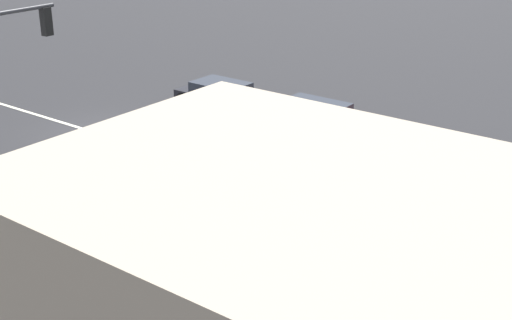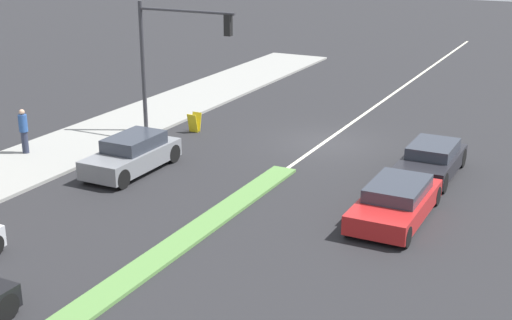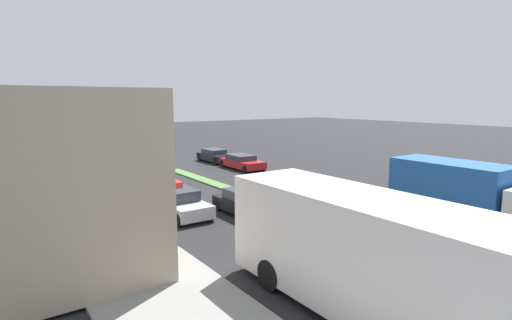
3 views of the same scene
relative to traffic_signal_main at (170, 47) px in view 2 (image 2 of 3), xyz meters
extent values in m
cube|color=beige|center=(-6.12, -2.23, -3.90)|extent=(0.16, 60.00, 0.01)
cylinder|color=#333338|center=(1.43, 0.01, -0.98)|extent=(0.18, 0.18, 5.60)
cylinder|color=#333338|center=(-0.82, 0.01, 1.52)|extent=(4.50, 0.12, 0.12)
cube|color=black|center=(-2.77, 0.01, 1.07)|extent=(0.28, 0.24, 0.84)
sphere|color=red|center=(-2.77, -0.12, 1.34)|extent=(0.18, 0.18, 0.18)
sphere|color=gold|center=(-2.77, -0.12, 1.07)|extent=(0.18, 0.18, 0.18)
sphere|color=green|center=(-2.77, -0.12, 0.80)|extent=(0.18, 0.18, 0.18)
cylinder|color=#282D42|center=(3.79, 4.87, -3.34)|extent=(0.26, 0.26, 0.88)
cylinder|color=#284C8C|center=(3.79, 4.87, -2.56)|extent=(0.34, 0.34, 0.68)
sphere|color=tan|center=(3.79, 4.87, -2.11)|extent=(0.22, 0.22, 0.22)
cube|color=yellow|center=(-0.39, -1.25, -3.47)|extent=(0.45, 0.21, 0.84)
cube|color=yellow|center=(-0.39, -0.93, -3.47)|extent=(0.45, 0.21, 0.84)
cube|color=black|center=(-11.12, -0.09, -3.41)|extent=(1.80, 4.00, 0.58)
cube|color=#2D333D|center=(-11.12, -0.29, -2.92)|extent=(1.53, 2.20, 0.41)
cylinder|color=black|center=(-11.93, 1.45, -3.54)|extent=(0.22, 0.72, 0.72)
cylinder|color=black|center=(-10.32, 1.45, -3.54)|extent=(0.22, 0.72, 0.72)
cylinder|color=black|center=(-11.93, -1.62, -3.54)|extent=(0.22, 0.72, 0.72)
cylinder|color=black|center=(-10.32, -1.62, -3.54)|extent=(0.22, 0.72, 0.72)
cube|color=#AD1E1E|center=(-11.12, 4.47, -3.43)|extent=(1.90, 4.41, 0.59)
cube|color=#2D333D|center=(-11.12, 4.25, -2.93)|extent=(1.61, 2.43, 0.41)
cylinder|color=black|center=(-11.97, 6.26, -3.58)|extent=(0.22, 0.63, 0.63)
cylinder|color=black|center=(-10.28, 6.26, -3.58)|extent=(0.22, 0.63, 0.63)
cylinder|color=black|center=(-11.97, 2.67, -3.58)|extent=(0.22, 0.63, 0.63)
cylinder|color=black|center=(-10.28, 2.67, -3.58)|extent=(0.22, 0.63, 0.63)
cylinder|color=black|center=(-4.75, 14.34, -3.56)|extent=(0.22, 0.67, 0.67)
cube|color=slate|center=(-1.12, 4.51, -3.37)|extent=(1.71, 4.15, 0.67)
cube|color=#2D333D|center=(-1.12, 4.30, -2.79)|extent=(1.46, 2.28, 0.49)
cylinder|color=black|center=(-1.88, 6.12, -3.54)|extent=(0.22, 0.71, 0.71)
cylinder|color=black|center=(-0.37, 6.12, -3.54)|extent=(0.22, 0.71, 0.71)
cylinder|color=black|center=(-1.88, 2.90, -3.54)|extent=(0.22, 0.71, 0.71)
cylinder|color=black|center=(-0.37, 2.90, -3.54)|extent=(0.22, 0.71, 0.71)
camera|label=1|loc=(10.33, 17.84, 5.13)|focal=50.00mm
camera|label=2|loc=(-16.57, 24.73, 4.94)|focal=50.00mm
camera|label=3|loc=(6.97, 31.97, 1.83)|focal=28.00mm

